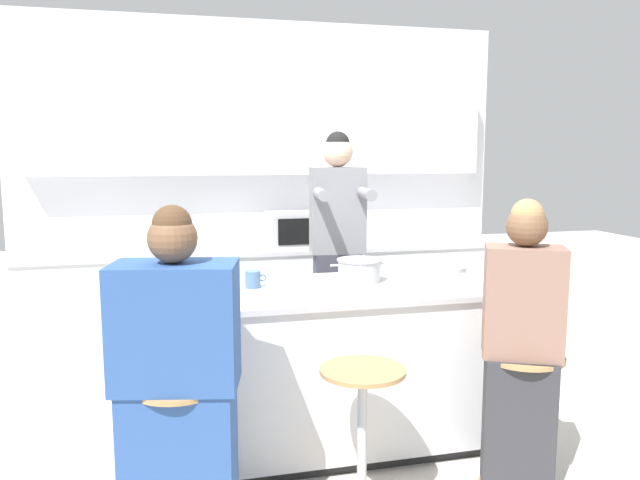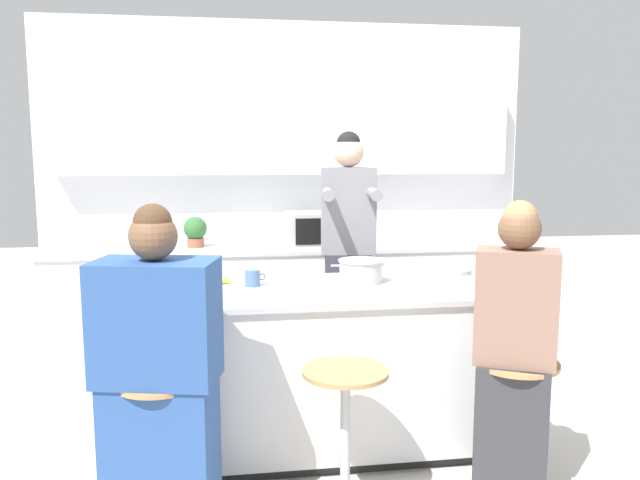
% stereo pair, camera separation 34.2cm
% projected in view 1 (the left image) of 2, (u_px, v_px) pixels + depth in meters
% --- Properties ---
extents(ground_plane, '(16.00, 16.00, 0.00)m').
position_uv_depth(ground_plane, '(323.00, 444.00, 3.51)').
color(ground_plane, beige).
extents(wall_back, '(4.05, 0.22, 2.70)m').
position_uv_depth(wall_back, '(265.00, 163.00, 5.19)').
color(wall_back, white).
rests_on(wall_back, ground_plane).
extents(back_counter, '(3.75, 0.70, 0.90)m').
position_uv_depth(back_counter, '(273.00, 300.00, 5.02)').
color(back_counter, silver).
rests_on(back_counter, ground_plane).
extents(kitchen_island, '(1.99, 0.80, 0.90)m').
position_uv_depth(kitchen_island, '(324.00, 366.00, 3.45)').
color(kitchen_island, black).
rests_on(kitchen_island, ground_plane).
extents(bar_stool_leftmost, '(0.38, 0.38, 0.68)m').
position_uv_depth(bar_stool_leftmost, '(180.00, 453.00, 2.61)').
color(bar_stool_leftmost, tan).
rests_on(bar_stool_leftmost, ground_plane).
extents(bar_stool_center, '(0.38, 0.38, 0.68)m').
position_uv_depth(bar_stool_center, '(362.00, 434.00, 2.79)').
color(bar_stool_center, tan).
rests_on(bar_stool_center, ground_plane).
extents(bar_stool_rightmost, '(0.38, 0.38, 0.68)m').
position_uv_depth(bar_stool_rightmost, '(520.00, 415.00, 2.98)').
color(bar_stool_rightmost, tan).
rests_on(bar_stool_rightmost, ground_plane).
extents(person_cooking, '(0.42, 0.57, 1.77)m').
position_uv_depth(person_cooking, '(337.00, 264.00, 4.15)').
color(person_cooking, '#383842').
rests_on(person_cooking, ground_plane).
extents(person_wrapped_blanket, '(0.55, 0.39, 1.43)m').
position_uv_depth(person_wrapped_blanket, '(178.00, 389.00, 2.55)').
color(person_wrapped_blanket, '#2D5193').
rests_on(person_wrapped_blanket, ground_plane).
extents(person_seated_near, '(0.41, 0.38, 1.42)m').
position_uv_depth(person_seated_near, '(521.00, 361.00, 2.93)').
color(person_seated_near, '#333338').
rests_on(person_seated_near, ground_plane).
extents(cooking_pot, '(0.34, 0.26, 0.13)m').
position_uv_depth(cooking_pot, '(359.00, 270.00, 3.54)').
color(cooking_pot, '#B7BABC').
rests_on(cooking_pot, kitchen_island).
extents(fruit_bowl, '(0.20, 0.20, 0.08)m').
position_uv_depth(fruit_bowl, '(449.00, 273.00, 3.60)').
color(fruit_bowl, '#B7BABC').
rests_on(fruit_bowl, kitchen_island).
extents(mixing_bowl_steel, '(0.22, 0.22, 0.06)m').
position_uv_depth(mixing_bowl_steel, '(476.00, 282.00, 3.37)').
color(mixing_bowl_steel, silver).
rests_on(mixing_bowl_steel, kitchen_island).
extents(coffee_cup_near, '(0.12, 0.08, 0.09)m').
position_uv_depth(coffee_cup_near, '(253.00, 279.00, 3.38)').
color(coffee_cup_near, '#4C7099').
rests_on(coffee_cup_near, kitchen_island).
extents(coffee_cup_far, '(0.10, 0.07, 0.09)m').
position_uv_depth(coffee_cup_far, '(188.00, 285.00, 3.23)').
color(coffee_cup_far, '#4C7099').
rests_on(coffee_cup_far, kitchen_island).
extents(banana_bunch, '(0.16, 0.11, 0.05)m').
position_uv_depth(banana_bunch, '(217.00, 282.00, 3.42)').
color(banana_bunch, yellow).
rests_on(banana_bunch, kitchen_island).
extents(microwave, '(0.51, 0.34, 0.27)m').
position_uv_depth(microwave, '(300.00, 229.00, 4.93)').
color(microwave, '#B2B5B7').
rests_on(microwave, back_counter).
extents(potted_plant, '(0.18, 0.18, 0.24)m').
position_uv_depth(potted_plant, '(174.00, 232.00, 4.75)').
color(potted_plant, '#93563D').
rests_on(potted_plant, back_counter).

